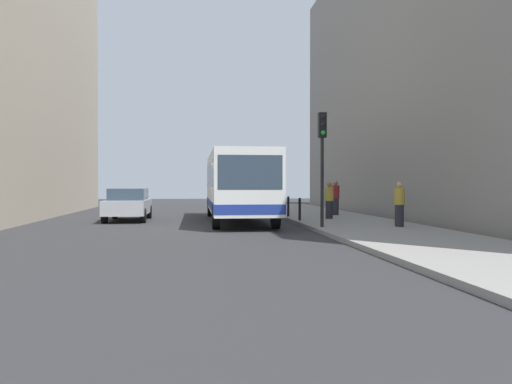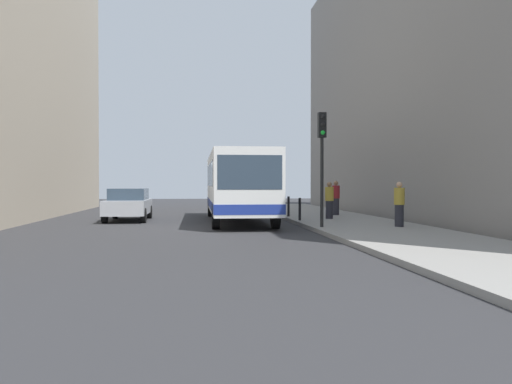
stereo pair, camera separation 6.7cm
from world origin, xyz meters
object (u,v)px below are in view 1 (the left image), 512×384
(bus, at_px, (238,183))
(bollard_mid, at_px, (288,206))
(traffic_light, at_px, (322,147))
(pedestrian_mid_sidewalk, at_px, (329,200))
(bollard_near, at_px, (300,209))
(pedestrian_near_signal, at_px, (399,204))
(pedestrian_far_sidewalk, at_px, (336,198))
(car_beside_bus, at_px, (128,204))

(bus, bearing_deg, bollard_mid, -159.73)
(traffic_light, relative_size, pedestrian_mid_sidewalk, 2.52)
(bollard_near, distance_m, pedestrian_near_signal, 4.71)
(bollard_near, bearing_deg, pedestrian_mid_sidewalk, 28.22)
(bollard_near, bearing_deg, bus, 144.43)
(pedestrian_mid_sidewalk, distance_m, pedestrian_far_sidewalk, 2.93)
(bus, height_order, traffic_light, traffic_light)
(bollard_near, distance_m, pedestrian_mid_sidewalk, 1.72)
(car_beside_bus, height_order, pedestrian_far_sidewalk, pedestrian_far_sidewalk)
(car_beside_bus, relative_size, pedestrian_far_sidewalk, 2.61)
(bollard_mid, bearing_deg, pedestrian_far_sidewalk, 18.48)
(bollard_mid, bearing_deg, bollard_near, -90.00)
(car_beside_bus, xyz_separation_m, pedestrian_near_signal, (10.36, -6.57, 0.17))
(bus, height_order, bollard_mid, bus)
(car_beside_bus, bearing_deg, bus, 167.90)
(traffic_light, relative_size, bollard_near, 4.32)
(bus, xyz_separation_m, traffic_light, (2.59, -5.29, 1.28))
(car_beside_bus, distance_m, pedestrian_far_sidewalk, 10.01)
(bus, relative_size, traffic_light, 2.69)
(bollard_near, bearing_deg, car_beside_bus, 158.92)
(pedestrian_near_signal, distance_m, pedestrian_far_sidewalk, 7.23)
(bollard_near, xyz_separation_m, pedestrian_mid_sidewalk, (1.49, 0.80, 0.33))
(traffic_light, relative_size, bollard_mid, 4.32)
(pedestrian_near_signal, relative_size, pedestrian_far_sidewalk, 0.96)
(car_beside_bus, bearing_deg, bollard_near, 159.22)
(bollard_near, xyz_separation_m, pedestrian_near_signal, (2.91, -3.69, 0.33))
(traffic_light, height_order, pedestrian_far_sidewalk, traffic_light)
(bus, xyz_separation_m, pedestrian_near_signal, (5.40, -5.48, -0.77))
(bollard_near, xyz_separation_m, pedestrian_far_sidewalk, (2.53, 3.53, 0.37))
(bollard_near, relative_size, pedestrian_near_signal, 0.59)
(pedestrian_near_signal, bearing_deg, pedestrian_far_sidewalk, 66.77)
(bus, bearing_deg, bollard_near, 144.79)
(bollard_near, bearing_deg, pedestrian_far_sidewalk, 54.34)
(traffic_light, xyz_separation_m, pedestrian_mid_sidewalk, (1.39, 4.30, -2.05))
(bollard_near, relative_size, pedestrian_far_sidewalk, 0.56)
(bollard_mid, height_order, pedestrian_mid_sidewalk, pedestrian_mid_sidewalk)
(bus, relative_size, pedestrian_near_signal, 6.80)
(bus, bearing_deg, pedestrian_near_signal, 134.97)
(bus, relative_size, car_beside_bus, 2.50)
(bollard_mid, bearing_deg, car_beside_bus, 178.55)
(pedestrian_near_signal, height_order, pedestrian_far_sidewalk, pedestrian_far_sidewalk)
(traffic_light, bearing_deg, car_beside_bus, 139.83)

